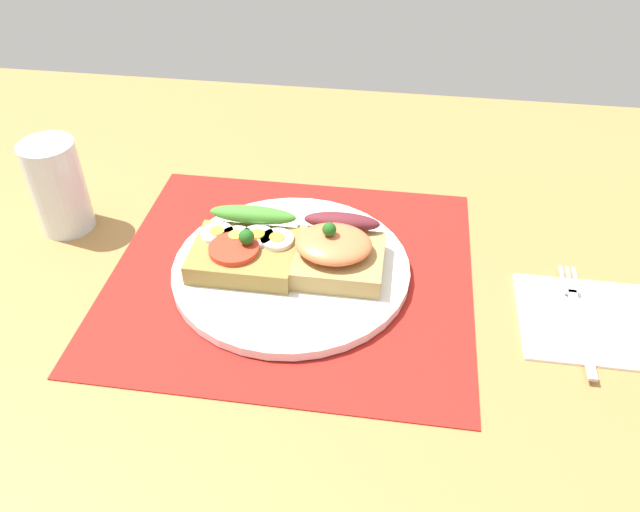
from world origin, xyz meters
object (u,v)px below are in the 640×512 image
Objects in this scene: sandwich_egg_tomato at (245,247)px; sandwich_salmon at (336,252)px; napkin at (586,319)px; fork at (578,314)px; plate at (291,268)px; drinking_glass at (58,187)px.

sandwich_egg_tomato is 9.34cm from sandwich_salmon.
napkin is (33.84, -2.88, -2.60)cm from sandwich_egg_tomato.
plate is at bearing 174.57° from fork.
sandwich_egg_tomato is 34.06cm from napkin.
sandwich_egg_tomato is 33.14cm from fork.
napkin is at bearing -6.94° from sandwich_salmon.
drinking_glass is (-21.88, 4.55, 2.38)cm from sandwich_egg_tomato.
sandwich_salmon is 0.91× the size of drinking_glass.
drinking_glass is at bearing 170.03° from plate.
drinking_glass reaches higher than fork.
plate is 2.54× the size of sandwich_salmon.
sandwich_salmon reaches higher than plate.
sandwich_salmon is (9.33, 0.11, 0.46)cm from sandwich_egg_tomato.
sandwich_egg_tomato is 0.70× the size of fork.
fork is at bearing -4.89° from sandwich_egg_tomato.
sandwich_salmon is 23.94cm from fork.
plate is at bearing -1.62° from sandwich_egg_tomato.
fork is 55.51cm from drinking_glass.
fork is (23.62, -2.92, -2.60)cm from sandwich_salmon.
plate is 5.20cm from sandwich_egg_tomato.
sandwich_salmon is at bearing 3.02° from plate.
fork is at bearing -7.65° from drinking_glass.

